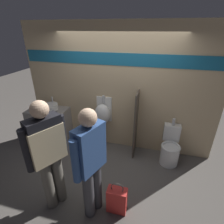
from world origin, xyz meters
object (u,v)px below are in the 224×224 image
at_px(person_in_vest, 48,151).
at_px(person_with_lanyard, 91,162).
at_px(urinal_near_counter, 103,114).
at_px(toilet, 170,149).
at_px(sink_basin, 50,107).
at_px(shopping_bag, 117,200).
at_px(cell_phone, 55,113).

height_order(person_in_vest, person_with_lanyard, person_in_vest).
relative_size(urinal_near_counter, toilet, 1.36).
height_order(sink_basin, toilet, sink_basin).
xyz_separation_m(person_in_vest, shopping_bag, (0.97, 0.11, -0.81)).
xyz_separation_m(urinal_near_counter, shopping_bag, (0.70, -1.53, -0.62)).
height_order(urinal_near_counter, shopping_bag, urinal_near_counter).
relative_size(toilet, person_in_vest, 0.52).
xyz_separation_m(person_with_lanyard, shopping_bag, (0.35, 0.08, -0.74)).
relative_size(cell_phone, shopping_bag, 0.25).
bearing_deg(person_in_vest, cell_phone, 57.94).
xyz_separation_m(sink_basin, urinal_near_counter, (1.24, 0.10, -0.08)).
bearing_deg(shopping_bag, person_in_vest, -173.53).
relative_size(cell_phone, toilet, 0.15).
xyz_separation_m(cell_phone, person_in_vest, (0.75, -1.36, 0.16)).
distance_m(urinal_near_counter, shopping_bag, 1.79).
height_order(cell_phone, person_in_vest, person_in_vest).
distance_m(sink_basin, person_with_lanyard, 2.19).
distance_m(sink_basin, toilet, 2.80).
height_order(sink_basin, shopping_bag, sink_basin).
height_order(cell_phone, person_with_lanyard, person_with_lanyard).
bearing_deg(cell_phone, shopping_bag, -35.96).
bearing_deg(person_with_lanyard, sink_basin, 67.52).
xyz_separation_m(cell_phone, toilet, (2.52, 0.11, -0.55)).
bearing_deg(cell_phone, urinal_near_counter, 15.09).
distance_m(sink_basin, urinal_near_counter, 1.24).
relative_size(cell_phone, person_in_vest, 0.08).
height_order(toilet, person_in_vest, person_in_vest).
bearing_deg(person_with_lanyard, cell_phone, 66.95).
xyz_separation_m(toilet, person_in_vest, (-1.76, -1.47, 0.72)).
relative_size(urinal_near_counter, person_in_vest, 0.70).
bearing_deg(shopping_bag, cell_phone, 144.04).
height_order(urinal_near_counter, person_in_vest, person_in_vest).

